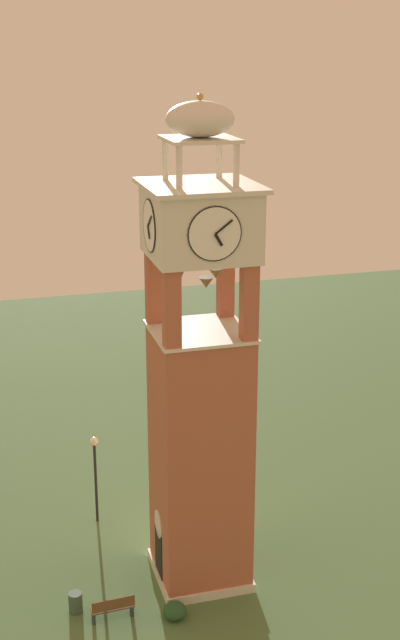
# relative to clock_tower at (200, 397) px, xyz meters

# --- Properties ---
(ground) EXTENTS (80.00, 80.00, 0.00)m
(ground) POSITION_rel_clock_tower_xyz_m (-0.00, 0.00, -7.68)
(ground) COLOR #476B3D
(clock_tower) EXTENTS (3.92, 3.92, 18.60)m
(clock_tower) POSITION_rel_clock_tower_xyz_m (0.00, 0.00, 0.00)
(clock_tower) COLOR #AD5B42
(clock_tower) RESTS_ON ground
(park_bench) EXTENTS (0.52, 1.62, 0.95)m
(park_bench) POSITION_rel_clock_tower_xyz_m (1.82, -3.83, -7.20)
(park_bench) COLOR brown
(park_bench) RESTS_ON ground
(lamp_post) EXTENTS (0.36, 0.36, 4.07)m
(lamp_post) POSITION_rel_clock_tower_xyz_m (-5.01, -3.31, -4.88)
(lamp_post) COLOR black
(lamp_post) RESTS_ON ground
(trash_bin) EXTENTS (0.52, 0.52, 0.80)m
(trash_bin) POSITION_rel_clock_tower_xyz_m (1.02, -5.09, -7.28)
(trash_bin) COLOR #38513D
(trash_bin) RESTS_ON ground
(shrub_near_entry) EXTENTS (0.88, 0.88, 0.62)m
(shrub_near_entry) POSITION_rel_clock_tower_xyz_m (2.38, -1.63, -7.37)
(shrub_near_entry) COLOR #234C28
(shrub_near_entry) RESTS_ON ground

